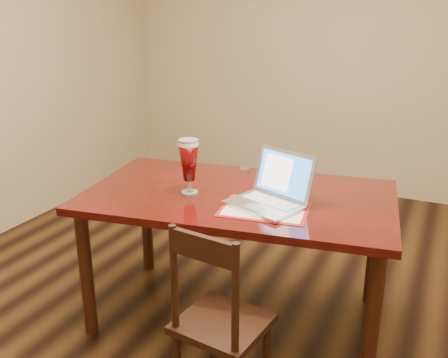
% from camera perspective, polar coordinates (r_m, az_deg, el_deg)
% --- Properties ---
extents(ground, '(5.00, 5.00, 0.00)m').
position_cam_1_polar(ground, '(3.05, 2.02, -15.94)').
color(ground, black).
rests_on(ground, ground).
extents(room_shell, '(4.51, 5.01, 2.71)m').
position_cam_1_polar(room_shell, '(2.49, 2.51, 19.39)').
color(room_shell, tan).
rests_on(room_shell, ground).
extents(dining_table, '(1.79, 1.18, 1.08)m').
position_cam_1_polar(dining_table, '(2.76, 1.58, -3.30)').
color(dining_table, '#4E0A0A').
rests_on(dining_table, ground).
extents(dining_chair, '(0.42, 0.41, 0.90)m').
position_cam_1_polar(dining_chair, '(2.31, -0.61, -15.95)').
color(dining_chair, black).
rests_on(dining_chair, ground).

